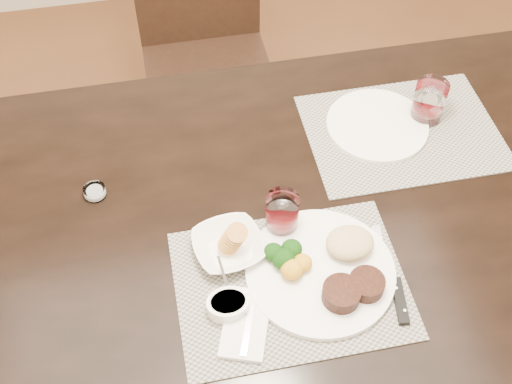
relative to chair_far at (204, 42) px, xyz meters
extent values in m
plane|color=#4D2C18|center=(0.00, -0.93, -0.50)|extent=(4.50, 4.50, 0.00)
cube|color=black|center=(0.00, -0.93, 0.22)|extent=(2.00, 1.00, 0.05)
cube|color=black|center=(0.92, -0.51, -0.15)|extent=(0.08, 0.08, 0.70)
cube|color=black|center=(0.00, -0.08, -0.07)|extent=(0.42, 0.42, 0.04)
cube|color=black|center=(-0.18, -0.26, -0.30)|extent=(0.04, 0.04, 0.41)
cube|color=black|center=(0.18, -0.26, -0.30)|extent=(0.04, 0.04, 0.41)
cube|color=black|center=(-0.18, 0.10, -0.30)|extent=(0.04, 0.04, 0.41)
cube|color=black|center=(0.18, 0.10, -0.30)|extent=(0.04, 0.04, 0.41)
cube|color=gray|center=(0.03, -1.11, 0.25)|extent=(0.46, 0.34, 0.00)
cube|color=gray|center=(0.39, -0.75, 0.25)|extent=(0.46, 0.34, 0.00)
cylinder|color=white|center=(0.09, -1.10, 0.26)|extent=(0.30, 0.30, 0.01)
cylinder|color=black|center=(0.11, -1.17, 0.28)|extent=(0.08, 0.08, 0.03)
cylinder|color=black|center=(0.17, -1.16, 0.28)|extent=(0.07, 0.07, 0.03)
ellipsoid|color=#D7BE81|center=(0.16, -1.06, 0.28)|extent=(0.10, 0.08, 0.04)
ellipsoid|color=#103A0B|center=(0.02, -1.07, 0.28)|extent=(0.05, 0.05, 0.04)
ellipsoid|color=orange|center=(0.03, -1.10, 0.28)|extent=(0.05, 0.05, 0.04)
cube|color=white|center=(-0.08, -1.19, 0.26)|extent=(0.13, 0.17, 0.01)
cube|color=silver|center=(-0.08, -1.20, 0.26)|extent=(0.05, 0.10, 0.00)
cube|color=silver|center=(-0.07, -1.13, 0.26)|extent=(0.03, 0.04, 0.00)
cube|color=silver|center=(0.23, -1.08, 0.25)|extent=(0.04, 0.14, 0.00)
cube|color=black|center=(0.23, -1.20, 0.26)|extent=(0.04, 0.10, 0.01)
imported|color=white|center=(-0.08, -1.01, 0.27)|extent=(0.17, 0.17, 0.04)
cylinder|color=#C1893C|center=(-0.08, -1.01, 0.29)|extent=(0.04, 0.05, 0.04)
cylinder|color=white|center=(-0.11, -1.15, 0.27)|extent=(0.09, 0.09, 0.03)
cylinder|color=#0C3712|center=(-0.11, -1.15, 0.28)|extent=(0.07, 0.07, 0.01)
cube|color=silver|center=(-0.11, -1.09, 0.30)|extent=(0.01, 0.06, 0.04)
cylinder|color=white|center=(0.04, -0.97, 0.30)|extent=(0.07, 0.07, 0.10)
cylinder|color=#3A0507|center=(0.04, -0.97, 0.26)|extent=(0.06, 0.06, 0.02)
cylinder|color=white|center=(0.34, -0.73, 0.26)|extent=(0.25, 0.25, 0.01)
cylinder|color=white|center=(0.46, -0.72, 0.30)|extent=(0.08, 0.08, 0.11)
cylinder|color=#3A0507|center=(0.46, -0.72, 0.26)|extent=(0.06, 0.06, 0.03)
cylinder|color=white|center=(-0.35, -0.80, 0.26)|extent=(0.05, 0.05, 0.02)
cylinder|color=white|center=(-0.35, -0.80, 0.25)|extent=(0.04, 0.04, 0.01)
camera|label=1|loc=(-0.17, -1.75, 1.37)|focal=45.00mm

